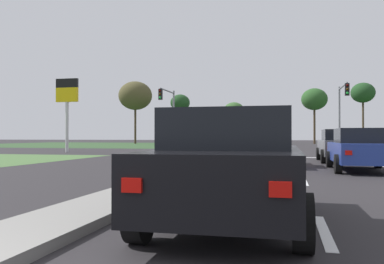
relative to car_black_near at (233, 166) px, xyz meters
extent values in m
plane|color=#282628|center=(-2.28, 25.78, -0.81)|extent=(200.00, 200.00, 0.00)
cube|color=#2D4C28|center=(-27.78, 50.28, -0.80)|extent=(35.00, 35.00, 0.01)
cube|color=gray|center=(-2.28, 6.78, -0.74)|extent=(1.20, 22.00, 0.14)
cube|color=gray|center=(-2.28, 50.78, -0.74)|extent=(1.20, 36.00, 0.14)
cube|color=silver|center=(1.22, -0.27, -0.80)|extent=(0.14, 2.00, 0.01)
cube|color=silver|center=(1.22, 5.73, -0.80)|extent=(0.14, 2.00, 0.01)
cube|color=silver|center=(1.22, 11.73, -0.80)|extent=(0.14, 2.00, 0.01)
cube|color=silver|center=(1.22, 17.73, -0.80)|extent=(0.14, 2.00, 0.01)
cube|color=silver|center=(1.22, 23.73, -0.80)|extent=(0.14, 2.00, 0.01)
cube|color=silver|center=(1.52, 18.78, -0.80)|extent=(6.40, 0.50, 0.01)
cube|color=silver|center=(-8.68, 20.58, -0.80)|extent=(0.70, 2.80, 0.01)
cube|color=silver|center=(-7.53, 20.58, -0.80)|extent=(0.70, 2.80, 0.01)
cube|color=silver|center=(-6.38, 20.58, -0.80)|extent=(0.70, 2.80, 0.01)
cube|color=silver|center=(-5.23, 20.58, -0.80)|extent=(0.70, 2.80, 0.01)
cube|color=silver|center=(-4.08, 20.58, -0.80)|extent=(0.70, 2.80, 0.01)
cube|color=silver|center=(-2.93, 20.58, -0.80)|extent=(0.70, 2.80, 0.01)
cube|color=black|center=(0.00, 0.03, -0.12)|extent=(1.83, 4.26, 0.74)
cube|color=black|center=(0.00, -0.12, 0.52)|extent=(1.61, 1.96, 0.52)
cube|color=red|center=(-0.70, -2.12, -0.04)|extent=(0.20, 0.04, 0.14)
cube|color=red|center=(0.70, -2.12, -0.04)|extent=(0.20, 0.04, 0.14)
cylinder|color=black|center=(-0.91, 1.40, -0.49)|extent=(0.22, 0.64, 0.64)
cylinder|color=black|center=(0.91, 1.40, -0.49)|extent=(0.22, 0.64, 0.64)
cylinder|color=black|center=(-0.91, -1.33, -0.49)|extent=(0.22, 0.64, 0.64)
cylinder|color=black|center=(0.91, -1.33, -0.49)|extent=(0.22, 0.64, 0.64)
cube|color=#161E47|center=(-4.46, 24.22, -0.14)|extent=(4.29, 1.81, 0.69)
cube|color=black|center=(-4.61, 24.22, 0.46)|extent=(1.97, 1.59, 0.52)
cube|color=red|center=(-6.62, 24.91, -0.08)|extent=(0.04, 0.20, 0.14)
cube|color=red|center=(-6.62, 23.54, -0.08)|extent=(0.04, 0.20, 0.14)
cylinder|color=black|center=(-3.09, 25.13, -0.49)|extent=(0.64, 0.22, 0.64)
cylinder|color=black|center=(-3.09, 23.32, -0.49)|extent=(0.64, 0.22, 0.64)
cylinder|color=black|center=(-5.83, 25.13, -0.49)|extent=(0.64, 0.22, 0.64)
cylinder|color=black|center=(-5.83, 23.32, -0.49)|extent=(0.64, 0.22, 0.64)
cube|color=#A31919|center=(-0.10, 11.72, -0.11)|extent=(1.72, 4.45, 0.75)
cube|color=black|center=(-0.10, 11.57, 0.52)|extent=(1.51, 2.05, 0.52)
cube|color=red|center=(-0.76, 9.48, -0.04)|extent=(0.20, 0.04, 0.14)
cube|color=red|center=(0.55, 9.48, -0.04)|extent=(0.20, 0.04, 0.14)
cylinder|color=black|center=(-0.96, 13.15, -0.49)|extent=(0.22, 0.64, 0.64)
cylinder|color=black|center=(0.76, 13.15, -0.49)|extent=(0.22, 0.64, 0.64)
cylinder|color=black|center=(-0.96, 10.30, -0.49)|extent=(0.22, 0.64, 0.64)
cylinder|color=black|center=(0.76, 10.30, -0.49)|extent=(0.22, 0.64, 0.64)
cube|color=slate|center=(3.26, 15.10, -0.13)|extent=(1.75, 4.48, 0.72)
cube|color=black|center=(3.26, 14.95, 0.50)|extent=(1.54, 2.06, 0.52)
cube|color=red|center=(2.60, 12.84, -0.05)|extent=(0.20, 0.04, 0.14)
cube|color=red|center=(3.92, 12.84, -0.05)|extent=(0.20, 0.04, 0.14)
cylinder|color=black|center=(2.39, 16.53, -0.49)|extent=(0.22, 0.64, 0.64)
cylinder|color=black|center=(4.13, 16.53, -0.49)|extent=(0.22, 0.64, 0.64)
cylinder|color=black|center=(2.39, 13.67, -0.49)|extent=(0.22, 0.64, 0.64)
cylinder|color=black|center=(4.13, 13.67, -0.49)|extent=(0.22, 0.64, 0.64)
cube|color=navy|center=(3.30, 9.83, -0.15)|extent=(1.80, 4.43, 0.67)
cube|color=black|center=(3.30, 9.68, 0.45)|extent=(1.58, 2.04, 0.52)
cube|color=red|center=(2.62, 7.59, -0.08)|extent=(0.20, 0.04, 0.14)
cylinder|color=black|center=(2.41, 11.25, -0.49)|extent=(0.22, 0.64, 0.64)
cylinder|color=black|center=(4.20, 11.25, -0.49)|extent=(0.22, 0.64, 0.64)
cylinder|color=black|center=(2.41, 8.41, -0.49)|extent=(0.22, 0.64, 0.64)
cylinder|color=gray|center=(5.32, 32.38, 2.00)|extent=(0.18, 0.18, 5.62)
cylinder|color=gray|center=(5.32, 29.97, 4.56)|extent=(0.12, 4.81, 0.12)
cube|color=black|center=(5.32, 27.57, 4.04)|extent=(0.32, 0.26, 0.95)
sphere|color=#360503|center=(5.32, 27.41, 4.34)|extent=(0.20, 0.20, 0.20)
sphere|color=#3A2405|center=(5.32, 27.41, 4.04)|extent=(0.20, 0.20, 0.20)
sphere|color=green|center=(5.32, 27.41, 3.74)|extent=(0.20, 0.20, 0.20)
cylinder|color=gray|center=(-9.88, 32.38, 2.02)|extent=(0.18, 0.18, 5.65)
cylinder|color=gray|center=(-9.88, 30.25, 4.59)|extent=(0.12, 4.26, 0.12)
cube|color=black|center=(-9.88, 28.12, 4.06)|extent=(0.32, 0.26, 0.95)
sphere|color=#360503|center=(-9.88, 27.96, 4.36)|extent=(0.20, 0.20, 0.20)
sphere|color=#3A2405|center=(-9.88, 27.96, 4.06)|extent=(0.20, 0.20, 0.20)
sphere|color=green|center=(-9.88, 27.96, 3.76)|extent=(0.20, 0.20, 0.20)
cylinder|color=#335184|center=(-2.05, 35.66, -0.31)|extent=(0.16, 0.16, 0.71)
cylinder|color=#9E8966|center=(-2.05, 35.66, 0.42)|extent=(0.34, 0.34, 0.75)
sphere|color=tan|center=(-2.05, 35.66, 0.90)|extent=(0.21, 0.21, 0.21)
cylinder|color=silver|center=(-15.78, 22.84, 1.14)|extent=(0.24, 0.24, 3.89)
cube|color=gold|center=(-15.78, 22.84, 3.63)|extent=(1.80, 0.24, 1.10)
cube|color=black|center=(-15.78, 22.84, 4.53)|extent=(1.80, 0.24, 0.70)
cylinder|color=#423323|center=(-23.75, 58.45, 2.42)|extent=(0.35, 0.35, 6.46)
ellipsoid|color=#4C4728|center=(-23.75, 58.45, 7.19)|extent=(5.58, 5.58, 4.74)
cylinder|color=#423323|center=(-16.54, 60.34, 2.17)|extent=(0.40, 0.40, 5.96)
ellipsoid|color=#1E421E|center=(-16.54, 60.34, 6.04)|extent=(3.24, 3.24, 2.76)
cylinder|color=#423323|center=(-7.73, 62.00, 1.40)|extent=(0.36, 0.36, 4.42)
ellipsoid|color=#38602D|center=(-7.73, 62.00, 4.58)|extent=(3.51, 3.51, 2.99)
cylinder|color=#423323|center=(5.16, 62.79, 2.23)|extent=(0.34, 0.34, 6.07)
ellipsoid|color=#285123|center=(5.16, 62.79, 6.39)|extent=(4.13, 4.13, 3.51)
cylinder|color=#423323|center=(11.88, 59.28, 2.57)|extent=(0.29, 0.29, 6.76)
ellipsoid|color=#1E421E|center=(11.88, 59.28, 6.92)|extent=(3.50, 3.50, 2.98)
camera|label=1|loc=(0.75, -5.81, 0.43)|focal=38.37mm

